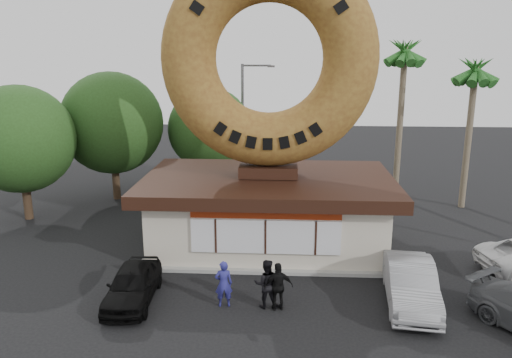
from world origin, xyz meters
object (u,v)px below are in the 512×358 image
object	(u,v)px
giant_donut	(269,59)
car_silver	(411,284)
person_left	(224,284)
donut_shop	(268,209)
person_right	(278,287)
person_center	(266,284)
street_lamp	(245,120)
car_black	(133,284)

from	to	relation	value
giant_donut	car_silver	world-z (taller)	giant_donut
person_left	donut_shop	bearing A→B (deg)	-113.26
donut_shop	person_right	world-z (taller)	donut_shop
person_left	car_silver	xyz separation A→B (m)	(6.60, 0.57, -0.09)
person_center	person_right	world-z (taller)	person_center
car_silver	donut_shop	bearing A→B (deg)	141.13
person_left	person_right	size ratio (longest dim) A/B	0.98
person_right	person_center	bearing A→B (deg)	-32.27
donut_shop	giant_donut	bearing A→B (deg)	90.00
car_silver	person_right	bearing A→B (deg)	-165.00
street_lamp	person_center	world-z (taller)	street_lamp
street_lamp	person_left	world-z (taller)	street_lamp
person_right	car_black	distance (m)	5.23
street_lamp	car_black	bearing A→B (deg)	-100.08
person_center	car_black	size ratio (longest dim) A/B	0.46
person_right	car_silver	bearing A→B (deg)	176.16
donut_shop	car_black	size ratio (longest dim) A/B	2.88
car_silver	giant_donut	bearing A→B (deg)	141.04
person_left	car_black	distance (m)	3.31
car_black	car_silver	xyz separation A→B (m)	(9.90, 0.42, 0.10)
person_left	person_center	xyz separation A→B (m)	(1.49, 0.01, 0.04)
donut_shop	car_silver	world-z (taller)	donut_shop
person_center	car_silver	distance (m)	5.14
person_center	person_right	bearing A→B (deg)	156.59
giant_donut	donut_shop	bearing A→B (deg)	-90.00
car_black	donut_shop	bearing A→B (deg)	48.40
car_black	car_silver	distance (m)	9.91
person_right	car_black	bearing A→B (deg)	-15.69
donut_shop	person_center	world-z (taller)	donut_shop
person_left	giant_donut	bearing A→B (deg)	-113.22
donut_shop	street_lamp	distance (m)	10.54
donut_shop	car_black	bearing A→B (deg)	-129.17
donut_shop	street_lamp	bearing A→B (deg)	100.50
donut_shop	street_lamp	size ratio (longest dim) A/B	1.40
person_left	car_black	xyz separation A→B (m)	(-3.30, 0.15, -0.19)
giant_donut	person_left	world-z (taller)	giant_donut
car_black	car_silver	bearing A→B (deg)	0.02
person_center	street_lamp	bearing A→B (deg)	-86.48
person_center	car_black	xyz separation A→B (m)	(-4.79, 0.14, -0.22)
donut_shop	person_left	bearing A→B (deg)	-103.00
car_silver	car_black	bearing A→B (deg)	-171.22
person_left	person_center	world-z (taller)	person_center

